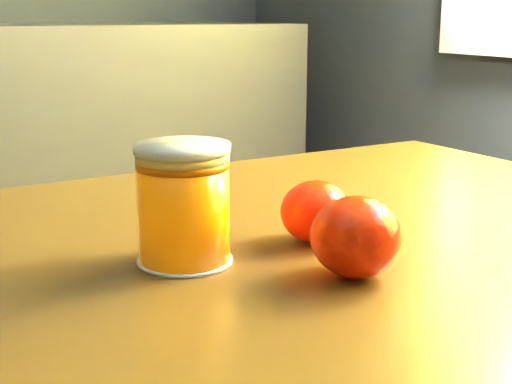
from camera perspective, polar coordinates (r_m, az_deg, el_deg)
table at (r=0.61m, az=-0.47°, el=-13.68°), size 1.00×0.72×0.74m
juice_glass at (r=0.55m, az=-5.81°, el=-1.03°), size 0.07×0.07×0.09m
orange_front at (r=0.61m, az=4.81°, el=-1.59°), size 0.07×0.07×0.05m
orange_back at (r=0.53m, az=8.01°, el=-3.57°), size 0.09×0.09×0.06m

